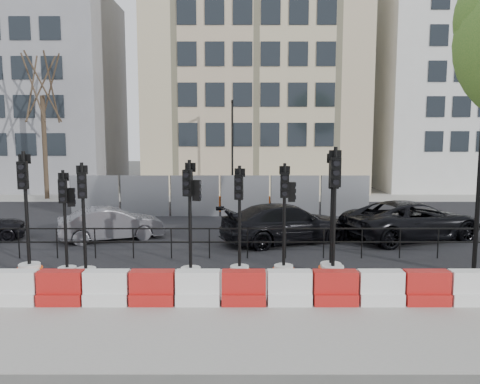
{
  "coord_description": "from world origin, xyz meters",
  "views": [
    {
      "loc": [
        0.97,
        -13.2,
        3.86
      ],
      "look_at": [
        0.96,
        3.0,
        1.92
      ],
      "focal_mm": 35.0,
      "sensor_mm": 36.0,
      "label": 1
    }
  ],
  "objects_px": {
    "traffic_signal_h": "(331,253)",
    "car_c": "(287,223)",
    "traffic_signal_d": "(191,254)",
    "traffic_signal_a": "(29,253)"
  },
  "relations": [
    {
      "from": "traffic_signal_a",
      "to": "traffic_signal_h",
      "type": "relative_size",
      "value": 1.0
    },
    {
      "from": "traffic_signal_a",
      "to": "traffic_signal_h",
      "type": "height_order",
      "value": "traffic_signal_h"
    },
    {
      "from": "traffic_signal_d",
      "to": "car_c",
      "type": "bearing_deg",
      "value": 75.94
    },
    {
      "from": "traffic_signal_a",
      "to": "traffic_signal_d",
      "type": "height_order",
      "value": "traffic_signal_a"
    },
    {
      "from": "traffic_signal_d",
      "to": "traffic_signal_h",
      "type": "relative_size",
      "value": 0.93
    },
    {
      "from": "traffic_signal_d",
      "to": "traffic_signal_h",
      "type": "xyz_separation_m",
      "value": [
        3.78,
        0.33,
        -0.06
      ]
    },
    {
      "from": "traffic_signal_a",
      "to": "traffic_signal_h",
      "type": "xyz_separation_m",
      "value": [
        8.2,
        0.04,
        0.0
      ]
    },
    {
      "from": "traffic_signal_d",
      "to": "car_c",
      "type": "relative_size",
      "value": 0.61
    },
    {
      "from": "traffic_signal_h",
      "to": "car_c",
      "type": "xyz_separation_m",
      "value": [
        -0.78,
        4.32,
        -0.01
      ]
    },
    {
      "from": "traffic_signal_a",
      "to": "traffic_signal_d",
      "type": "distance_m",
      "value": 4.43
    }
  ]
}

